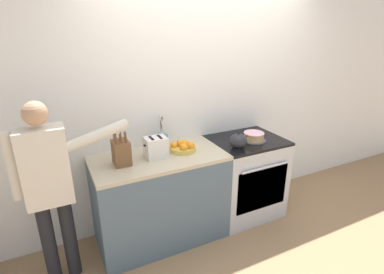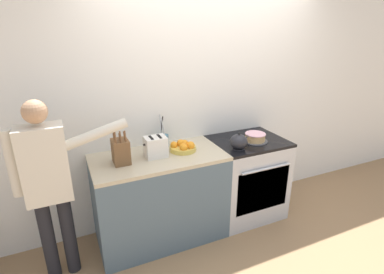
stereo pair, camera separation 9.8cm
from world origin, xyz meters
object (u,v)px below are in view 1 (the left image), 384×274
fruit_bowl (183,147)px  toaster (156,147)px  stove_range (244,177)px  person_baker (49,181)px  utensil_crock (163,140)px  tea_kettle (238,141)px  knife_block (121,152)px  layer_cake (254,137)px

fruit_bowl → toaster: toaster is taller
stove_range → fruit_bowl: (-0.75, 0.02, 0.49)m
person_baker → fruit_bowl: bearing=-5.6°
utensil_crock → toaster: (-0.14, -0.20, 0.02)m
stove_range → tea_kettle: bearing=-145.4°
toaster → person_baker: (-0.92, -0.12, -0.07)m
tea_kettle → utensil_crock: bearing=151.0°
fruit_bowl → knife_block: bearing=-177.5°
utensil_crock → person_baker: (-1.06, -0.32, -0.04)m
tea_kettle → layer_cake: bearing=20.1°
layer_cake → tea_kettle: 0.28m
knife_block → utensil_crock: utensil_crock is taller
utensil_crock → stove_range: bearing=-13.3°
layer_cake → toaster: 1.08m
tea_kettle → toaster: 0.82m
layer_cake → knife_block: bearing=177.7°
fruit_bowl → utensil_crock: bearing=126.4°
stove_range → fruit_bowl: size_ratio=3.49×
stove_range → person_baker: size_ratio=0.58×
stove_range → utensil_crock: 1.05m
tea_kettle → knife_block: size_ratio=0.69×
utensil_crock → person_baker: 1.11m
utensil_crock → fruit_bowl: bearing=-53.6°
knife_block → fruit_bowl: knife_block is taller
stove_range → tea_kettle: 0.59m
stove_range → fruit_bowl: 0.90m
fruit_bowl → person_baker: person_baker is taller
stove_range → person_baker: (-1.95, -0.11, 0.48)m
utensil_crock → toaster: 0.25m
layer_cake → person_baker: person_baker is taller
stove_range → knife_block: 1.47m
toaster → person_baker: bearing=-172.6°
tea_kettle → utensil_crock: size_ratio=0.65×
layer_cake → utensil_crock: size_ratio=0.79×
stove_range → toaster: bearing=179.7°
toaster → layer_cake: bearing=-3.5°
layer_cake → fruit_bowl: bearing=174.0°
stove_range → person_baker: person_baker is taller
layer_cake → utensil_crock: bearing=163.8°
stove_range → layer_cake: (0.04, -0.06, 0.49)m
layer_cake → person_baker: (-1.99, -0.05, -0.01)m
layer_cake → fruit_bowl: 0.79m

